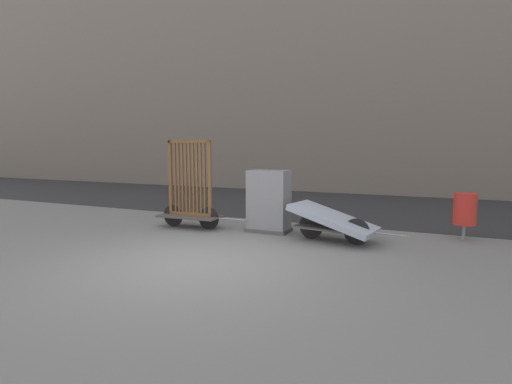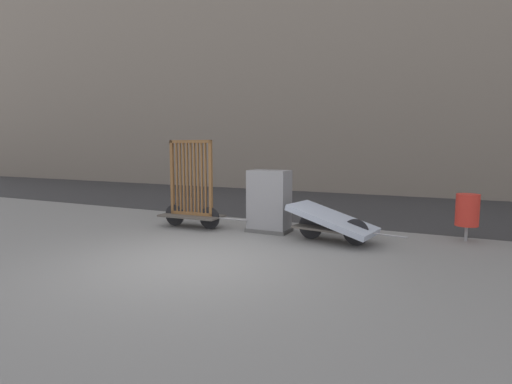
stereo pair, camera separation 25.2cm
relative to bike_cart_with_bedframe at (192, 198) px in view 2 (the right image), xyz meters
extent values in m
plane|color=slate|center=(1.68, -2.36, -0.70)|extent=(60.00, 60.00, 0.00)
cube|color=#2D2D30|center=(1.68, 5.14, -0.70)|extent=(56.00, 7.02, 0.01)
cube|color=slate|center=(1.68, 10.65, 5.82)|extent=(48.00, 4.00, 13.05)
cube|color=#4C4742|center=(-0.01, 0.00, -0.42)|extent=(1.51, 0.74, 0.04)
cylinder|color=black|center=(0.48, 0.01, -0.44)|extent=(0.51, 0.05, 0.51)
cylinder|color=black|center=(-0.49, -0.02, -0.44)|extent=(0.51, 0.05, 0.51)
cylinder|color=gray|center=(1.09, 0.03, -0.42)|extent=(0.70, 0.05, 0.03)
cube|color=brown|center=(-0.01, 0.00, -0.37)|extent=(1.13, 0.10, 0.07)
cube|color=brown|center=(-0.01, 0.00, 1.31)|extent=(1.13, 0.10, 0.07)
cube|color=brown|center=(-0.53, -0.02, 0.47)|extent=(0.07, 0.07, 1.75)
cube|color=brown|center=(0.52, 0.02, 0.47)|extent=(0.07, 0.07, 1.75)
cube|color=brown|center=(-0.40, -0.01, 0.47)|extent=(0.04, 0.05, 1.68)
cube|color=brown|center=(-0.30, -0.01, 0.47)|extent=(0.04, 0.05, 1.68)
cube|color=brown|center=(-0.20, -0.01, 0.47)|extent=(0.04, 0.05, 1.68)
cube|color=brown|center=(-0.10, 0.00, 0.47)|extent=(0.04, 0.05, 1.68)
cube|color=brown|center=(-0.01, 0.00, 0.47)|extent=(0.04, 0.05, 1.68)
cube|color=brown|center=(0.09, 0.00, 0.47)|extent=(0.04, 0.05, 1.68)
cube|color=brown|center=(0.19, 0.01, 0.47)|extent=(0.04, 0.05, 1.68)
cube|color=brown|center=(0.29, 0.01, 0.47)|extent=(0.04, 0.05, 1.68)
cube|color=brown|center=(0.39, 0.01, 0.47)|extent=(0.04, 0.05, 1.68)
cube|color=#4C4742|center=(3.37, 0.00, -0.42)|extent=(1.58, 0.91, 0.04)
cylinder|color=black|center=(3.85, -0.07, -0.44)|extent=(0.51, 0.11, 0.51)
cylinder|color=black|center=(2.89, 0.07, -0.44)|extent=(0.51, 0.11, 0.51)
cylinder|color=gray|center=(4.45, -0.17, -0.42)|extent=(0.70, 0.14, 0.03)
cube|color=#9EA8BC|center=(3.37, 0.00, -0.23)|extent=(1.78, 1.18, 0.55)
cube|color=#4C4C4C|center=(1.83, 0.36, -0.66)|extent=(0.94, 0.61, 0.08)
cube|color=gray|center=(1.83, 0.36, -0.01)|extent=(0.88, 0.55, 1.38)
cylinder|color=gray|center=(5.76, 1.28, -0.54)|extent=(0.06, 0.06, 0.31)
cylinder|color=red|center=(5.76, 1.28, -0.07)|extent=(0.44, 0.44, 0.64)
camera|label=1|loc=(5.20, -7.76, 1.16)|focal=28.00mm
camera|label=2|loc=(5.42, -7.66, 1.16)|focal=28.00mm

